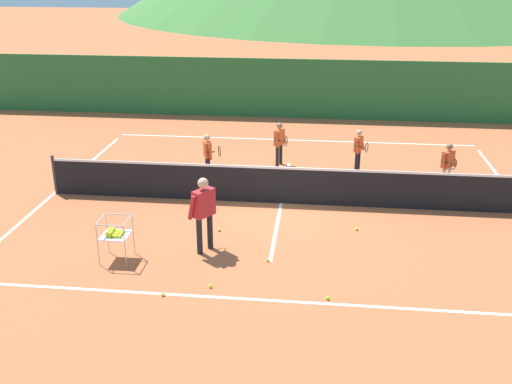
% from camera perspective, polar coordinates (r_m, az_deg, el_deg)
% --- Properties ---
extents(ground_plane, '(120.00, 120.00, 0.00)m').
position_cam_1_polar(ground_plane, '(15.06, 2.43, -1.08)').
color(ground_plane, '#BC6038').
extents(line_baseline_near, '(12.01, 0.08, 0.01)m').
position_cam_1_polar(line_baseline_near, '(10.98, 0.66, -10.31)').
color(line_baseline_near, white).
rests_on(line_baseline_near, ground).
extents(line_baseline_far, '(12.01, 0.08, 0.01)m').
position_cam_1_polar(line_baseline_far, '(20.36, 3.59, 5.00)').
color(line_baseline_far, white).
rests_on(line_baseline_far, ground).
extents(line_sideline_west, '(0.08, 10.22, 0.01)m').
position_cam_1_polar(line_sideline_west, '(16.55, -18.78, -0.12)').
color(line_sideline_west, white).
rests_on(line_sideline_west, ground).
extents(line_service_center, '(0.08, 6.29, 0.01)m').
position_cam_1_polar(line_service_center, '(15.06, 2.43, -1.07)').
color(line_service_center, white).
rests_on(line_service_center, ground).
extents(tennis_net, '(11.95, 0.08, 1.05)m').
position_cam_1_polar(tennis_net, '(14.88, 2.46, 0.69)').
color(tennis_net, '#333338').
rests_on(tennis_net, ground).
extents(instructor, '(0.56, 0.82, 1.65)m').
position_cam_1_polar(instructor, '(12.32, -5.04, -1.50)').
color(instructor, black).
rests_on(instructor, ground).
extents(student_0, '(0.57, 0.53, 1.27)m').
position_cam_1_polar(student_0, '(16.58, -4.63, 3.85)').
color(student_0, black).
rests_on(student_0, ground).
extents(student_1, '(0.42, 0.71, 1.32)m').
position_cam_1_polar(student_1, '(17.57, 2.27, 5.01)').
color(student_1, black).
rests_on(student_1, ground).
extents(student_2, '(0.41, 0.68, 1.24)m').
position_cam_1_polar(student_2, '(17.35, 9.84, 4.32)').
color(student_2, black).
rests_on(student_2, ground).
extents(student_3, '(0.47, 0.69, 1.29)m').
position_cam_1_polar(student_3, '(16.47, 17.93, 2.74)').
color(student_3, silver).
rests_on(student_3, ground).
extents(ball_cart, '(0.58, 0.58, 0.90)m').
position_cam_1_polar(ball_cart, '(12.42, -13.42, -3.87)').
color(ball_cart, '#B7B7BC').
rests_on(ball_cart, ground).
extents(tennis_ball_0, '(0.07, 0.07, 0.07)m').
position_cam_1_polar(tennis_ball_0, '(12.24, 1.15, -6.53)').
color(tennis_ball_0, yellow).
rests_on(tennis_ball_0, ground).
extents(tennis_ball_1, '(0.07, 0.07, 0.07)m').
position_cam_1_polar(tennis_ball_1, '(11.05, 6.90, -10.06)').
color(tennis_ball_1, yellow).
rests_on(tennis_ball_1, ground).
extents(tennis_ball_2, '(0.07, 0.07, 0.07)m').
position_cam_1_polar(tennis_ball_2, '(13.56, -3.54, -3.63)').
color(tennis_ball_2, yellow).
rests_on(tennis_ball_2, ground).
extents(tennis_ball_3, '(0.07, 0.07, 0.07)m').
position_cam_1_polar(tennis_ball_3, '(13.76, 9.63, -3.52)').
color(tennis_ball_3, yellow).
rests_on(tennis_ball_3, ground).
extents(tennis_ball_4, '(0.07, 0.07, 0.07)m').
position_cam_1_polar(tennis_ball_4, '(11.36, -4.40, -9.00)').
color(tennis_ball_4, yellow).
rests_on(tennis_ball_4, ground).
extents(tennis_ball_5, '(0.07, 0.07, 0.07)m').
position_cam_1_polar(tennis_ball_5, '(11.21, -8.92, -9.68)').
color(tennis_ball_5, yellow).
rests_on(tennis_ball_5, ground).
extents(windscreen_fence, '(26.43, 0.08, 2.26)m').
position_cam_1_polar(windscreen_fence, '(23.03, 4.07, 9.83)').
color(windscreen_fence, '#286B33').
rests_on(windscreen_fence, ground).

